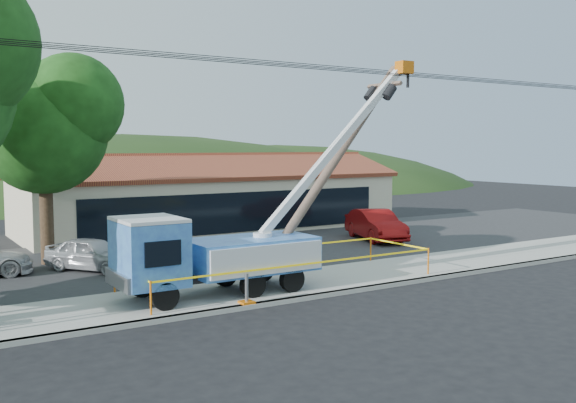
# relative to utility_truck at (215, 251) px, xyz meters

# --- Properties ---
(ground) EXTENTS (120.00, 120.00, 0.00)m
(ground) POSITION_rel_utility_truck_xyz_m (3.59, -3.84, -1.63)
(ground) COLOR black
(ground) RESTS_ON ground
(curb) EXTENTS (60.00, 0.25, 0.15)m
(curb) POSITION_rel_utility_truck_xyz_m (3.59, -1.74, -1.55)
(curb) COLOR #A3A399
(curb) RESTS_ON ground
(sidewalk) EXTENTS (60.00, 4.00, 0.15)m
(sidewalk) POSITION_rel_utility_truck_xyz_m (3.59, 0.16, -1.55)
(sidewalk) COLOR #A3A399
(sidewalk) RESTS_ON ground
(parking_lot) EXTENTS (60.00, 12.00, 0.10)m
(parking_lot) POSITION_rel_utility_truck_xyz_m (3.59, 8.16, -1.58)
(parking_lot) COLOR #28282B
(parking_lot) RESTS_ON ground
(strip_mall) EXTENTS (22.50, 8.53, 4.67)m
(strip_mall) POSITION_rel_utility_truck_xyz_m (7.59, 16.14, 0.25)
(strip_mall) COLOR beige
(strip_mall) RESTS_ON ground
(tree_lot) EXTENTS (6.30, 5.60, 8.94)m
(tree_lot) POSITION_rel_utility_truck_xyz_m (-3.41, 9.16, 4.58)
(tree_lot) COLOR #332316
(tree_lot) RESTS_ON ground
(hill_center) EXTENTS (89.60, 64.00, 32.00)m
(hill_center) POSITION_rel_utility_truck_xyz_m (13.59, 51.16, -1.63)
(hill_center) COLOR #1B3312
(hill_center) RESTS_ON ground
(hill_east) EXTENTS (72.80, 52.00, 26.00)m
(hill_east) POSITION_rel_utility_truck_xyz_m (33.59, 51.16, -1.63)
(hill_east) COLOR #1B3312
(hill_east) RESTS_ON ground
(utility_truck) EXTENTS (11.75, 3.67, 8.23)m
(utility_truck) POSITION_rel_utility_truck_xyz_m (0.00, 0.00, 0.00)
(utility_truck) COLOR black
(utility_truck) RESTS_ON ground
(leaning_pole) EXTENTS (6.77, 1.93, 8.20)m
(leaning_pole) POSITION_rel_utility_truck_xyz_m (5.21, 0.35, 2.93)
(leaning_pole) COLOR brown
(leaning_pole) RESTS_ON ground
(caution_tape) EXTENTS (11.26, 3.51, 1.02)m
(caution_tape) POSITION_rel_utility_truck_xyz_m (2.86, 0.40, -0.72)
(caution_tape) COLOR #D1610B
(caution_tape) RESTS_ON ground
(car_silver) EXTENTS (3.58, 4.12, 1.34)m
(car_silver) POSITION_rel_utility_truck_xyz_m (-2.23, 6.66, -1.63)
(car_silver) COLOR #AAACB1
(car_silver) RESTS_ON ground
(car_red) EXTENTS (3.05, 5.18, 1.61)m
(car_red) POSITION_rel_utility_truck_xyz_m (12.84, 6.98, -1.63)
(car_red) COLOR maroon
(car_red) RESTS_ON ground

